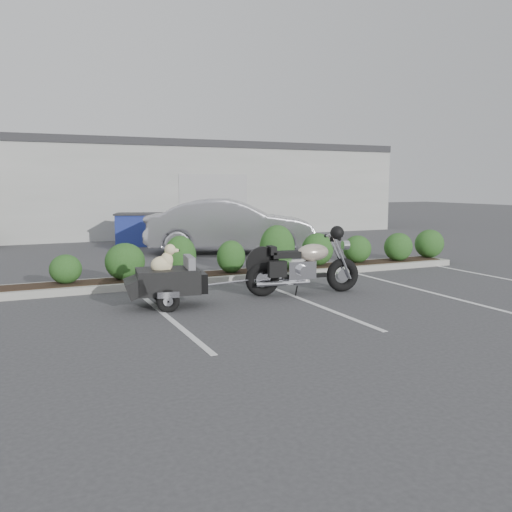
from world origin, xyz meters
name	(u,v)px	position (x,y,z in m)	size (l,w,h in m)	color
ground	(234,300)	(0.00, 0.00, 0.00)	(90.00, 90.00, 0.00)	#38383A
planter_kerb	(238,275)	(1.00, 2.20, 0.07)	(12.00, 1.00, 0.15)	#9E9E93
building	(96,188)	(0.00, 17.00, 2.00)	(26.00, 10.00, 4.00)	#9EA099
motorcycle	(304,267)	(1.49, -0.02, 0.55)	(2.40, 0.93, 1.38)	black
pet_trailer	(167,280)	(-1.29, 0.01, 0.48)	(1.94, 1.10, 1.14)	black
sedan	(232,227)	(2.54, 6.42, 0.86)	(1.82, 5.23, 1.72)	#B0AFB7
dumpster	(141,229)	(0.49, 10.01, 0.59)	(2.05, 1.70, 1.16)	navy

